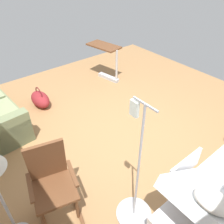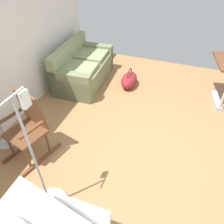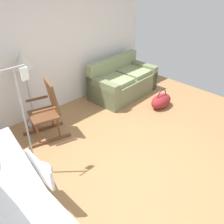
% 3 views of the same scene
% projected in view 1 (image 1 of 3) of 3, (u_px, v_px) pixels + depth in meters
% --- Properties ---
extents(ground_plane, '(6.39, 6.39, 0.00)m').
position_uv_depth(ground_plane, '(124.00, 132.00, 4.09)').
color(ground_plane, '#9E7247').
extents(rocking_chair, '(0.85, 0.65, 1.05)m').
position_uv_depth(rocking_chair, '(52.00, 183.00, 2.62)').
color(rocking_chair, brown).
rests_on(rocking_chair, ground).
extents(overbed_table, '(0.87, 0.54, 0.84)m').
position_uv_depth(overbed_table, '(107.00, 58.00, 5.43)').
color(overbed_table, '#B2B5BA').
rests_on(overbed_table, ground).
extents(duffel_bag, '(0.56, 0.32, 0.43)m').
position_uv_depth(duffel_bag, '(40.00, 99.00, 4.68)').
color(duffel_bag, maroon).
rests_on(duffel_bag, ground).
extents(iv_pole, '(0.44, 0.44, 1.69)m').
position_uv_depth(iv_pole, '(134.00, 202.00, 2.70)').
color(iv_pole, '#B2B5BA').
rests_on(iv_pole, ground).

